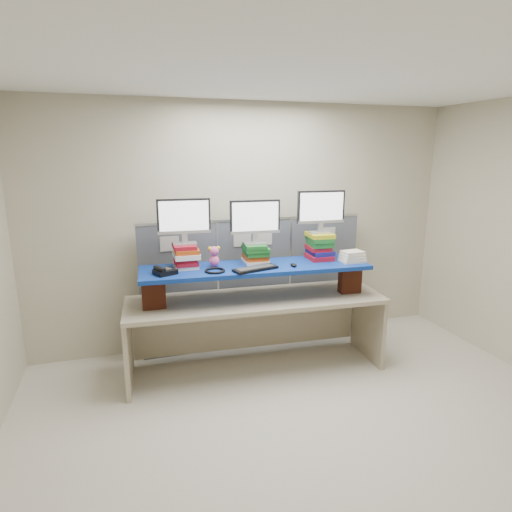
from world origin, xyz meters
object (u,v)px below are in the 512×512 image
object	(u,v)px
monitor_center	(255,219)
desk_phone	(164,271)
monitor_right	(321,209)
blue_board	(256,268)
monitor_left	(184,219)
desk	(256,313)
keyboard	(255,269)

from	to	relation	value
monitor_center	desk_phone	bearing A→B (deg)	-166.73
desk_phone	monitor_center	bearing A→B (deg)	-13.68
monitor_center	monitor_right	size ratio (longest dim) A/B	1.00
blue_board	monitor_center	size ratio (longest dim) A/B	4.45
monitor_left	desk_phone	bearing A→B (deg)	-134.67
monitor_left	desk	bearing A→B (deg)	-9.79
desk	monitor_left	size ratio (longest dim) A/B	5.18
keyboard	desk	bearing A→B (deg)	55.52
desk	monitor_center	size ratio (longest dim) A/B	5.18
desk	monitor_right	world-z (taller)	monitor_right
monitor_left	desk_phone	size ratio (longest dim) A/B	2.19
monitor_center	desk_phone	size ratio (longest dim) A/B	2.19
monitor_left	desk_phone	world-z (taller)	monitor_left
monitor_right	keyboard	world-z (taller)	monitor_right
blue_board	desk_phone	size ratio (longest dim) A/B	9.74
desk_phone	keyboard	bearing A→B (deg)	-30.81
monitor_right	desk_phone	world-z (taller)	monitor_right
monitor_left	monitor_center	world-z (taller)	monitor_left
monitor_right	keyboard	xyz separation A→B (m)	(-0.79, -0.23, -0.52)
monitor_left	keyboard	xyz separation A→B (m)	(0.62, -0.32, -0.47)
monitor_left	monitor_right	distance (m)	1.41
desk	monitor_center	world-z (taller)	monitor_center
desk	desk_phone	size ratio (longest dim) A/B	11.33
blue_board	monitor_right	bearing A→B (deg)	9.29
blue_board	monitor_right	size ratio (longest dim) A/B	4.45
desk	monitor_center	xyz separation A→B (m)	(0.03, 0.12, 0.95)
monitor_center	monitor_right	world-z (taller)	monitor_right
monitor_left	monitor_center	distance (m)	0.71
desk	keyboard	xyz separation A→B (m)	(-0.05, -0.15, 0.52)
monitor_center	desk	bearing A→B (deg)	-99.27
keyboard	desk_phone	bearing A→B (deg)	157.45
monitor_center	desk_phone	xyz separation A→B (m)	(-0.93, -0.16, -0.42)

